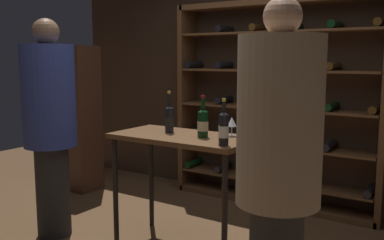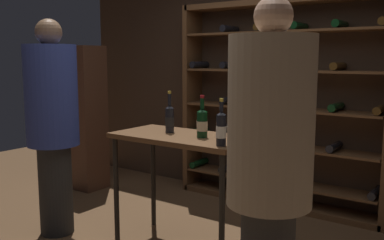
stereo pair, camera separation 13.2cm
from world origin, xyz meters
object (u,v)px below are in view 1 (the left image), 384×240
Objects in this scene: tasting_table at (183,150)px; wine_bottle_green_slim at (203,123)px; wine_bottle_red_label at (224,128)px; wine_rack at (274,105)px; display_cabinet at (79,119)px; wine_glass_stemmed_right at (232,123)px; wine_bottle_black_capsule at (169,118)px; person_bystander_dark_jacket at (50,119)px; person_bystander_red_print at (278,162)px.

wine_bottle_green_slim is (0.19, 0.00, 0.24)m from tasting_table.
tasting_table is at bearing 158.65° from wine_bottle_red_label.
wine_rack is 1.45m from wine_bottle_green_slim.
wine_glass_stemmed_right is (2.35, -0.52, 0.21)m from display_cabinet.
wine_bottle_red_label is 0.68m from wine_bottle_black_capsule.
wine_rack is at bearing 19.28° from display_cabinet.
wine_bottle_black_capsule is at bearing 167.43° from tasting_table.
wine_bottle_green_slim is at bearing 146.92° from wine_bottle_red_label.
display_cabinet is (-0.88, 1.11, -0.19)m from person_bystander_dark_jacket.
person_bystander_dark_jacket reaches higher than wine_bottle_red_label.
wine_glass_stemmed_right is at bearing -12.43° from display_cabinet.
wine_bottle_black_capsule reaches higher than wine_glass_stemmed_right.
tasting_table is 3.48× the size of wine_bottle_green_slim.
wine_rack is 14.85× the size of wine_glass_stemmed_right.
person_bystander_dark_jacket is (-1.30, -1.87, -0.03)m from wine_rack.
wine_bottle_green_slim is at bearing 75.13° from person_bystander_dark_jacket.
wine_bottle_green_slim is (-0.29, 0.19, -0.01)m from wine_bottle_red_label.
wine_bottle_red_label is at bearing -79.31° from wine_rack.
display_cabinet reaches higher than tasting_table.
wine_glass_stemmed_right is at bearing -81.95° from wine_rack.
tasting_table is 0.29m from wine_bottle_black_capsule.
wine_bottle_black_capsule is (-0.16, 0.04, 0.24)m from tasting_table.
tasting_table is 0.61× the size of person_bystander_red_print.
person_bystander_red_print reaches higher than wine_glass_stemmed_right.
person_bystander_dark_jacket is 1.62m from wine_bottle_red_label.
wine_bottle_red_label reaches higher than wine_bottle_green_slim.
wine_bottle_red_label is 1.02× the size of wine_bottle_green_slim.
wine_bottle_black_capsule is at bearing -103.33° from wine_rack.
wine_bottle_black_capsule is at bearing -164.90° from wine_glass_stemmed_right.
person_bystander_dark_jacket reaches higher than tasting_table.
display_cabinet is at bearing -160.72° from wine_rack.
wine_glass_stemmed_right is (-0.13, 0.36, -0.02)m from wine_bottle_red_label.
wine_bottle_black_capsule is 1.05× the size of wine_bottle_green_slim.
tasting_table is 2.11m from display_cabinet.
wine_bottle_black_capsule is at bearing 82.64° from person_bystander_dark_jacket.
wine_bottle_black_capsule is 0.53m from wine_glass_stemmed_right.
wine_glass_stemmed_right is at bearing 26.30° from tasting_table.
wine_bottle_green_slim is (2.19, -0.69, 0.22)m from display_cabinet.
wine_bottle_black_capsule is (-0.65, 0.23, -0.01)m from wine_bottle_red_label.
person_bystander_dark_jacket reaches higher than wine_bottle_green_slim.
wine_bottle_red_label reaches higher than tasting_table.
person_bystander_dark_jacket is (-1.12, -0.41, 0.21)m from tasting_table.
display_cabinet reaches higher than wine_bottle_green_slim.
person_bystander_red_print reaches higher than wine_bottle_green_slim.
display_cabinet is at bearing 160.41° from wine_bottle_red_label.
tasting_table is 1.37m from person_bystander_red_print.
person_bystander_dark_jacket is 1.11× the size of display_cabinet.
display_cabinet is (-2.00, 0.69, 0.02)m from tasting_table.
wine_bottle_black_capsule reaches higher than wine_bottle_green_slim.
person_bystander_dark_jacket is at bearing -162.38° from wine_bottle_green_slim.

